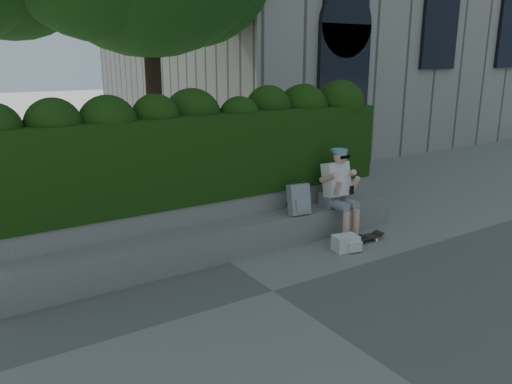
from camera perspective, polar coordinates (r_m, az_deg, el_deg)
ground at (r=6.13m, az=1.94°, el=-11.23°), size 80.00×80.00×0.00m
bench_ledge at (r=7.01m, az=-3.88°, el=-5.74°), size 6.00×0.45×0.45m
planter_wall at (r=7.36m, az=-5.69°, el=-3.52°), size 6.00×0.50×0.75m
hedge at (r=7.31m, az=-6.70°, el=4.23°), size 6.00×1.00×1.20m
person at (r=7.81m, az=9.42°, el=0.33°), size 0.40×0.76×1.38m
skateboard at (r=7.75m, az=11.85°, el=-5.26°), size 0.74×0.21×0.08m
backpack_plaid at (r=7.44m, az=4.91°, el=-0.84°), size 0.33×0.21×0.46m
backpack_ground at (r=7.39m, az=10.20°, el=-5.76°), size 0.40×0.31×0.23m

